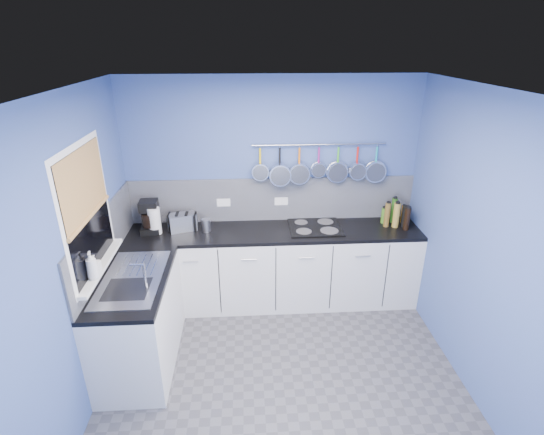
{
  "coord_description": "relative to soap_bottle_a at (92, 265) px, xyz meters",
  "views": [
    {
      "loc": [
        -0.27,
        -2.84,
        2.83
      ],
      "look_at": [
        -0.05,
        0.75,
        1.25
      ],
      "focal_mm": 27.15,
      "sensor_mm": 36.0,
      "label": 1
    }
  ],
  "objects": [
    {
      "name": "sink_unit",
      "position": [
        0.23,
        0.22,
        -0.27
      ],
      "size": [
        0.5,
        0.95,
        0.01
      ],
      "primitive_type": "cube",
      "color": "silver",
      "rests_on": "worktop_left"
    },
    {
      "name": "socket_right",
      "position": [
        1.63,
        1.4,
        -0.04
      ],
      "size": [
        0.15,
        0.01,
        0.09
      ],
      "primitive_type": "cube",
      "color": "white",
      "rests_on": "backsplash_back"
    },
    {
      "name": "condiment_3",
      "position": [
        2.98,
        1.14,
        -0.15
      ],
      "size": [
        0.07,
        0.07,
        0.23
      ],
      "primitive_type": "cylinder",
      "color": "black",
      "rests_on": "worktop_back"
    },
    {
      "name": "socket_left",
      "position": [
        0.98,
        1.4,
        -0.04
      ],
      "size": [
        0.15,
        0.01,
        0.09
      ],
      "primitive_type": "cube",
      "color": "white",
      "rests_on": "backsplash_back"
    },
    {
      "name": "paper_towel",
      "position": [
        0.26,
        1.13,
        -0.12
      ],
      "size": [
        0.14,
        0.14,
        0.29
      ],
      "primitive_type": "cylinder",
      "rotation": [
        0.0,
        0.0,
        0.07
      ],
      "color": "white",
      "rests_on": "worktop_back"
    },
    {
      "name": "coffee_maker",
      "position": [
        0.2,
        1.17,
        -0.09
      ],
      "size": [
        0.21,
        0.23,
        0.35
      ],
      "primitive_type": null,
      "rotation": [
        0.0,
        0.0,
        0.05
      ],
      "color": "black",
      "rests_on": "worktop_back"
    },
    {
      "name": "wall_left",
      "position": [
        -0.08,
        -0.08,
        0.08
      ],
      "size": [
        0.02,
        3.0,
        2.5
      ],
      "primitive_type": "cube",
      "color": "#3C5391",
      "rests_on": "ground"
    },
    {
      "name": "soap_bottle_b",
      "position": [
        0.0,
        0.06,
        -0.03
      ],
      "size": [
        0.08,
        0.08,
        0.17
      ],
      "primitive_type": "imported",
      "rotation": [
        0.0,
        0.0,
        -0.01
      ],
      "color": "white",
      "rests_on": "window_sill"
    },
    {
      "name": "condiment_1",
      "position": [
        2.89,
        1.26,
        -0.13
      ],
      "size": [
        0.06,
        0.06,
        0.29
      ],
      "primitive_type": "cylinder",
      "color": "#265919",
      "rests_on": "worktop_back"
    },
    {
      "name": "cabinet_run_left",
      "position": [
        0.23,
        0.22,
        -0.74
      ],
      "size": [
        0.6,
        1.2,
        0.86
      ],
      "primitive_type": "cube",
      "color": "silver",
      "rests_on": "ground"
    },
    {
      "name": "cabinet_run_back",
      "position": [
        1.53,
        1.12,
        -0.74
      ],
      "size": [
        3.2,
        0.6,
        0.86
      ],
      "primitive_type": "cube",
      "color": "silver",
      "rests_on": "ground"
    },
    {
      "name": "pan_2",
      "position": [
        1.82,
        1.36,
        0.4
      ],
      "size": [
        0.23,
        0.09,
        0.42
      ],
      "primitive_type": null,
      "color": "silver",
      "rests_on": "pot_rail"
    },
    {
      "name": "ceiling",
      "position": [
        1.53,
        -0.08,
        1.34
      ],
      "size": [
        3.2,
        3.0,
        0.02
      ],
      "primitive_type": "cube",
      "color": "white",
      "rests_on": "ground"
    },
    {
      "name": "mixer_tap",
      "position": [
        0.39,
        0.04,
        -0.14
      ],
      "size": [
        0.12,
        0.08,
        0.26
      ],
      "primitive_type": null,
      "color": "silver",
      "rests_on": "worktop_left"
    },
    {
      "name": "condiment_2",
      "position": [
        2.78,
        1.25,
        -0.18
      ],
      "size": [
        0.06,
        0.06,
        0.18
      ],
      "primitive_type": "cylinder",
      "color": "#3F721E",
      "rests_on": "worktop_back"
    },
    {
      "name": "window_glass",
      "position": [
        -0.04,
        0.22,
        0.38
      ],
      "size": [
        0.01,
        0.9,
        1.0
      ],
      "primitive_type": "cube",
      "color": "black",
      "rests_on": "wall_left"
    },
    {
      "name": "wall_back",
      "position": [
        1.53,
        1.43,
        0.08
      ],
      "size": [
        3.2,
        0.02,
        2.5
      ],
      "primitive_type": "cube",
      "color": "#3C5391",
      "rests_on": "ground"
    },
    {
      "name": "pan_5",
      "position": [
        2.45,
        1.36,
        0.42
      ],
      "size": [
        0.19,
        0.11,
        0.38
      ],
      "primitive_type": null,
      "color": "silver",
      "rests_on": "pot_rail"
    },
    {
      "name": "condiment_4",
      "position": [
        2.88,
        1.13,
        -0.13
      ],
      "size": [
        0.07,
        0.07,
        0.28
      ],
      "primitive_type": "cylinder",
      "color": "olive",
      "rests_on": "worktop_back"
    },
    {
      "name": "pan_3",
      "position": [
        2.03,
        1.36,
        0.43
      ],
      "size": [
        0.17,
        0.07,
        0.36
      ],
      "primitive_type": null,
      "color": "silver",
      "rests_on": "pot_rail"
    },
    {
      "name": "pan_6",
      "position": [
        2.67,
        1.36,
        0.4
      ],
      "size": [
        0.24,
        0.06,
        0.43
      ],
      "primitive_type": null,
      "color": "silver",
      "rests_on": "pot_rail"
    },
    {
      "name": "wall_front",
      "position": [
        1.53,
        -1.59,
        0.08
      ],
      "size": [
        3.2,
        0.02,
        2.5
      ],
      "primitive_type": "cube",
      "color": "#3C5391",
      "rests_on": "ground"
    },
    {
      "name": "floor",
      "position": [
        1.53,
        -0.08,
        -1.18
      ],
      "size": [
        3.2,
        3.0,
        0.02
      ],
      "primitive_type": "cube",
      "color": "#47474C",
      "rests_on": "ground"
    },
    {
      "name": "worktop_left",
      "position": [
        0.23,
        0.22,
        -0.29
      ],
      "size": [
        0.6,
        1.2,
        0.04
      ],
      "primitive_type": "cube",
      "color": "black",
      "rests_on": "cabinet_run_left"
    },
    {
      "name": "canister",
      "position": [
        0.79,
        1.15,
        -0.2
      ],
      "size": [
        0.12,
        0.12,
        0.14
      ],
      "primitive_type": "cylinder",
      "rotation": [
        0.0,
        0.0,
        0.27
      ],
      "color": "silver",
      "rests_on": "worktop_back"
    },
    {
      "name": "backsplash_back",
      "position": [
        1.53,
        1.41,
        -0.02
      ],
      "size": [
        3.2,
        0.02,
        0.5
      ],
      "primitive_type": "cube",
      "color": "gray",
      "rests_on": "wall_back"
    },
    {
      "name": "pan_4",
      "position": [
        2.24,
        1.36,
        0.4
      ],
      "size": [
        0.23,
        0.06,
        0.42
      ],
      "primitive_type": null,
      "color": "silver",
      "rests_on": "pot_rail"
    },
    {
      "name": "condiment_5",
      "position": [
        2.78,
        1.15,
        -0.13
      ],
      "size": [
        0.06,
        0.06,
        0.28
      ],
      "primitive_type": "cylinder",
      "color": "brown",
      "rests_on": "worktop_back"
    },
    {
      "name": "window_frame",
      "position": [
        -0.05,
        0.22,
        0.38
      ],
      "size": [
        0.01,
        1.0,
        1.1
      ],
      "primitive_type": "cube",
      "color": "white",
      "rests_on": "wall_left"
    },
    {
      "name": "worktop_back",
      "position": [
        1.53,
        1.12,
        -0.29
      ],
      "size": [
        3.2,
        0.6,
        0.04
      ],
      "primitive_type": "cube",
      "color": "black",
      "rests_on": "cabinet_run_back"
    },
    {
      "name": "pot_rail",
      "position": [
        2.03,
        1.37,
        0.61
      ],
      "size": [
        1.45,
        0.02,
        0.02
      ],
      "primitive_type": "cylinder",
      "rotation": [
        0.0,
        1.57,
        0.0
      ],
      "color": "silver",
      "rests_on": "wall_back"
    },
    {
      "name": "bamboo_blind",
      "position": [
        -0.03,
        0.22,
        0.61
      ],
      "size": [
        0.01,
        0.9,
        0.55
      ],
      "primitive_type": "cube",
      "color": "#BB7E51",
      "rests_on": "wall_left"
    },
    {
      "name": "condiment_0",
      "position": [
        3.0,
        1.24,
        -0.17
      ],
      "size": [
        0.05,
        0.05,
        0.2
      ],
      "primitive_type": "cylinder",
      "color": "#8C5914",
      "rests_on": "worktop_back"
    },
    {
      "name": "toaster",
      "position": [
        0.54,
        1.2,
        -0.18
      ],
      "size": [
        0.32,
        0.24,
        0.18
      ],
      "primitive_type": "cube",
      "rotation": [
        0.0,
        0.0,
        0.31
      ],
      "color": "silver",
      "rests_on": "worktop_back"
    },
    {
      "name": "pan_1",
      "position": [
        1.61,
        1.36,
        0.4
      ],
      "size": [
        0.24,
        0.13,
        0.43
      ],
      "primitive_type": null,
      "color": "silver",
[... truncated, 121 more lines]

